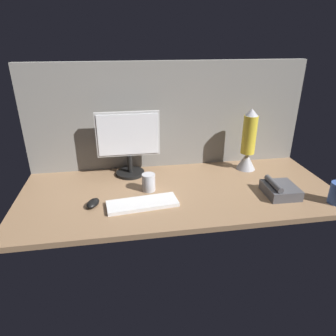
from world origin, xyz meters
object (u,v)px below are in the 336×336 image
(mouse, at_px, (93,203))
(monitor, at_px, (129,141))
(desk_phone, at_px, (280,190))
(lava_lamp, at_px, (248,145))
(keyboard, at_px, (142,204))
(mug_steel, at_px, (149,182))

(mouse, bearing_deg, monitor, 83.61)
(monitor, bearing_deg, desk_phone, -26.73)
(mouse, bearing_deg, lava_lamp, 41.93)
(keyboard, relative_size, mouse, 3.85)
(keyboard, relative_size, lava_lamp, 0.91)
(desk_phone, bearing_deg, monitor, 153.27)
(monitor, relative_size, desk_phone, 2.08)
(mouse, bearing_deg, keyboard, 16.04)
(desk_phone, bearing_deg, mouse, 177.74)
(monitor, relative_size, lava_lamp, 1.00)
(monitor, height_order, mouse, monitor)
(keyboard, xyz_separation_m, lava_lamp, (0.72, 0.36, 0.16))
(keyboard, relative_size, desk_phone, 1.90)
(keyboard, bearing_deg, monitor, 90.32)
(monitor, height_order, mug_steel, monitor)
(mug_steel, distance_m, desk_phone, 0.74)
(monitor, height_order, lava_lamp, same)
(monitor, xyz_separation_m, desk_phone, (0.81, -0.41, -0.19))
(keyboard, bearing_deg, mouse, 166.59)
(mouse, distance_m, lava_lamp, 1.04)
(mug_steel, height_order, lava_lamp, lava_lamp)
(mouse, xyz_separation_m, mug_steel, (0.31, 0.13, 0.03))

